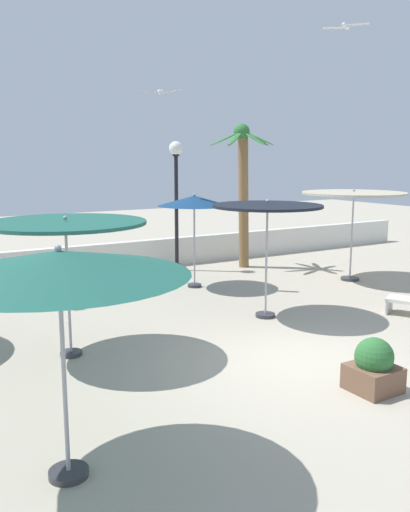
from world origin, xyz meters
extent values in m
plane|color=#B2A893|center=(0.00, 0.00, 0.00)|extent=(56.00, 56.00, 0.00)
cube|color=silver|center=(0.00, 8.89, 0.46)|extent=(25.20, 0.30, 0.92)
cylinder|color=#333338|center=(-4.61, -1.55, 0.04)|extent=(0.45, 0.45, 0.08)
cylinder|color=#A5A5AD|center=(-4.61, -1.55, 1.19)|extent=(0.05, 0.05, 2.38)
cone|color=#1E594C|center=(-4.61, -1.55, 2.47)|extent=(2.83, 2.83, 0.27)
sphere|color=#99999E|center=(-4.61, -1.55, 2.63)|extent=(0.08, 0.08, 0.08)
cylinder|color=#333338|center=(1.24, 5.75, 0.04)|extent=(0.38, 0.38, 0.08)
cylinder|color=#A5A5AD|center=(1.24, 5.75, 1.16)|extent=(0.05, 0.05, 2.32)
cone|color=navy|center=(1.24, 5.75, 2.41)|extent=(2.01, 2.01, 0.28)
sphere|color=#99999E|center=(1.24, 5.75, 2.58)|extent=(0.08, 0.08, 0.08)
cylinder|color=#333338|center=(5.62, 4.12, 0.04)|extent=(0.53, 0.53, 0.08)
cylinder|color=#A5A5AD|center=(5.62, 4.12, 1.29)|extent=(0.05, 0.05, 2.59)
cylinder|color=#B7AD93|center=(5.62, 4.12, 2.57)|extent=(2.96, 2.96, 0.06)
sphere|color=#99999E|center=(5.62, 4.12, 2.65)|extent=(0.08, 0.08, 0.08)
cylinder|color=#333338|center=(1.16, 2.37, 0.04)|extent=(0.44, 0.44, 0.08)
cylinder|color=#A5A5AD|center=(1.16, 2.37, 1.27)|extent=(0.05, 0.05, 2.55)
cylinder|color=black|center=(1.16, 2.37, 2.53)|extent=(2.43, 2.43, 0.06)
sphere|color=#99999E|center=(1.16, 2.37, 2.63)|extent=(0.08, 0.08, 0.08)
cylinder|color=#333338|center=(-3.40, 2.22, 0.04)|extent=(0.39, 0.39, 0.08)
cylinder|color=#A5A5AD|center=(-3.40, 2.22, 1.23)|extent=(0.05, 0.05, 2.46)
cylinder|color=#1E594C|center=(-3.40, 2.22, 2.44)|extent=(2.84, 2.84, 0.06)
sphere|color=#99999E|center=(-3.40, 2.22, 2.53)|extent=(0.08, 0.08, 0.08)
cylinder|color=brown|center=(4.03, 7.39, 2.19)|extent=(0.42, 0.32, 4.39)
sphere|color=#2E6F33|center=(3.93, 7.39, 4.38)|extent=(0.52, 0.52, 0.52)
ellipsoid|color=#2E6F33|center=(4.48, 7.37, 4.18)|extent=(1.03, 0.24, 0.49)
ellipsoid|color=#2E6F33|center=(4.31, 7.78, 4.18)|extent=(0.86, 0.87, 0.49)
ellipsoid|color=#2E6F33|center=(4.02, 7.93, 4.18)|extent=(0.37, 1.05, 0.49)
ellipsoid|color=#2E6F33|center=(3.57, 7.80, 4.18)|extent=(0.83, 0.91, 0.49)
ellipsoid|color=#2E6F33|center=(3.39, 7.44, 4.18)|extent=(1.04, 0.30, 0.49)
ellipsoid|color=#2E6F33|center=(3.48, 7.08, 4.18)|extent=(0.96, 0.75, 0.49)
ellipsoid|color=#2E6F33|center=(3.99, 6.84, 4.18)|extent=(0.32, 1.04, 0.49)
ellipsoid|color=#2E6F33|center=(4.26, 6.95, 4.18)|extent=(0.78, 0.94, 0.49)
cylinder|color=black|center=(1.92, 8.05, 0.10)|extent=(0.28, 0.28, 0.20)
cylinder|color=black|center=(1.92, 8.05, 1.82)|extent=(0.12, 0.12, 3.65)
cylinder|color=black|center=(1.92, 8.05, 3.65)|extent=(0.22, 0.22, 0.06)
sphere|color=white|center=(1.92, 8.05, 3.86)|extent=(0.43, 0.43, 0.43)
cube|color=#B7B7BC|center=(3.86, 1.16, 0.17)|extent=(0.51, 0.29, 0.35)
ellipsoid|color=white|center=(4.38, 3.46, 6.82)|extent=(0.34, 0.23, 0.12)
sphere|color=white|center=(4.22, 3.39, 6.85)|extent=(0.10, 0.10, 0.10)
cube|color=silver|center=(4.49, 3.16, 6.84)|extent=(0.36, 0.64, 0.06)
cube|color=silver|center=(4.26, 3.75, 6.84)|extent=(0.36, 0.64, 0.09)
ellipsoid|color=white|center=(0.43, 6.11, 5.26)|extent=(0.31, 0.31, 0.12)
sphere|color=white|center=(0.55, 6.24, 5.29)|extent=(0.10, 0.10, 0.10)
cube|color=silver|center=(0.21, 6.32, 5.28)|extent=(0.53, 0.52, 0.10)
cube|color=silver|center=(0.65, 5.91, 5.28)|extent=(0.53, 0.51, 0.14)
cube|color=brown|center=(0.15, -1.69, 0.20)|extent=(0.70, 0.70, 0.40)
sphere|color=#2D6B33|center=(0.15, -1.69, 0.55)|extent=(0.60, 0.60, 0.60)
camera|label=1|loc=(-6.21, -7.20, 3.56)|focal=38.37mm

